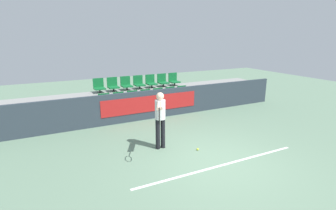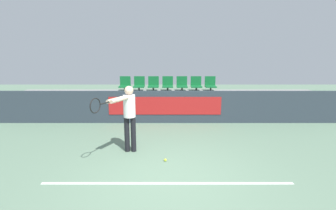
# 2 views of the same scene
# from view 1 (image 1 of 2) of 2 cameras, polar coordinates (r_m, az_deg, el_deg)

# --- Properties ---
(ground_plane) EXTENTS (30.00, 30.00, 0.00)m
(ground_plane) POSITION_cam_1_polar(r_m,az_deg,el_deg) (7.17, 10.50, -12.09)
(ground_plane) COLOR slate
(court_baseline) EXTENTS (4.90, 0.08, 0.01)m
(court_baseline) POSITION_cam_1_polar(r_m,az_deg,el_deg) (7.02, 11.57, -12.73)
(court_baseline) COLOR white
(court_baseline) RESTS_ON ground
(barrier_wall) EXTENTS (12.15, 0.14, 1.15)m
(barrier_wall) POSITION_cam_1_polar(r_m,az_deg,el_deg) (10.37, -3.36, 0.16)
(barrier_wall) COLOR #2D3842
(barrier_wall) RESTS_ON ground
(bleacher_tier_front) EXTENTS (11.75, 0.86, 0.47)m
(bleacher_tier_front) POSITION_cam_1_polar(r_m,az_deg,el_deg) (10.91, -4.39, -0.95)
(bleacher_tier_front) COLOR gray
(bleacher_tier_front) RESTS_ON ground
(bleacher_tier_middle) EXTENTS (11.75, 0.86, 0.94)m
(bleacher_tier_middle) POSITION_cam_1_polar(r_m,az_deg,el_deg) (11.63, -6.04, 1.21)
(bleacher_tier_middle) COLOR gray
(bleacher_tier_middle) RESTS_ON ground
(stadium_chair_0) EXTENTS (0.43, 0.43, 0.57)m
(stadium_chair_0) POSITION_cam_1_polar(r_m,az_deg,el_deg) (10.39, -13.57, 0.62)
(stadium_chair_0) COLOR #333333
(stadium_chair_0) RESTS_ON bleacher_tier_front
(stadium_chair_1) EXTENTS (0.43, 0.43, 0.57)m
(stadium_chair_1) POSITION_cam_1_polar(r_m,az_deg,el_deg) (10.53, -10.52, 0.98)
(stadium_chair_1) COLOR #333333
(stadium_chair_1) RESTS_ON bleacher_tier_front
(stadium_chair_2) EXTENTS (0.43, 0.43, 0.57)m
(stadium_chair_2) POSITION_cam_1_polar(r_m,az_deg,el_deg) (10.70, -7.55, 1.33)
(stadium_chair_2) COLOR #333333
(stadium_chair_2) RESTS_ON bleacher_tier_front
(stadium_chair_3) EXTENTS (0.43, 0.43, 0.57)m
(stadium_chair_3) POSITION_cam_1_polar(r_m,az_deg,el_deg) (10.90, -4.69, 1.66)
(stadium_chair_3) COLOR #333333
(stadium_chair_3) RESTS_ON bleacher_tier_front
(stadium_chair_4) EXTENTS (0.43, 0.43, 0.57)m
(stadium_chair_4) POSITION_cam_1_polar(r_m,az_deg,el_deg) (11.12, -1.93, 1.98)
(stadium_chair_4) COLOR #333333
(stadium_chair_4) RESTS_ON bleacher_tier_front
(stadium_chair_5) EXTENTS (0.43, 0.43, 0.57)m
(stadium_chair_5) POSITION_cam_1_polar(r_m,az_deg,el_deg) (11.37, 0.72, 2.28)
(stadium_chair_5) COLOR #333333
(stadium_chair_5) RESTS_ON bleacher_tier_front
(stadium_chair_6) EXTENTS (0.43, 0.43, 0.57)m
(stadium_chair_6) POSITION_cam_1_polar(r_m,az_deg,el_deg) (11.64, 3.25, 2.56)
(stadium_chair_6) COLOR #333333
(stadium_chair_6) RESTS_ON bleacher_tier_front
(stadium_chair_7) EXTENTS (0.43, 0.43, 0.57)m
(stadium_chair_7) POSITION_cam_1_polar(r_m,az_deg,el_deg) (11.11, -14.77, 3.95)
(stadium_chair_7) COLOR #333333
(stadium_chair_7) RESTS_ON bleacher_tier_middle
(stadium_chair_8) EXTENTS (0.43, 0.43, 0.57)m
(stadium_chair_8) POSITION_cam_1_polar(r_m,az_deg,el_deg) (11.24, -11.89, 4.25)
(stadium_chair_8) COLOR #333333
(stadium_chair_8) RESTS_ON bleacher_tier_middle
(stadium_chair_9) EXTENTS (0.43, 0.43, 0.57)m
(stadium_chair_9) POSITION_cam_1_polar(r_m,az_deg,el_deg) (11.40, -9.08, 4.54)
(stadium_chair_9) COLOR #333333
(stadium_chair_9) RESTS_ON bleacher_tier_middle
(stadium_chair_10) EXTENTS (0.43, 0.43, 0.57)m
(stadium_chair_10) POSITION_cam_1_polar(r_m,az_deg,el_deg) (11.58, -6.35, 4.80)
(stadium_chair_10) COLOR #333333
(stadium_chair_10) RESTS_ON bleacher_tier_middle
(stadium_chair_11) EXTENTS (0.43, 0.43, 0.57)m
(stadium_chair_11) POSITION_cam_1_polar(r_m,az_deg,el_deg) (11.79, -3.71, 5.05)
(stadium_chair_11) COLOR #333333
(stadium_chair_11) RESTS_ON bleacher_tier_middle
(stadium_chair_12) EXTENTS (0.43, 0.43, 0.57)m
(stadium_chair_12) POSITION_cam_1_polar(r_m,az_deg,el_deg) (12.03, -1.17, 5.27)
(stadium_chair_12) COLOR #333333
(stadium_chair_12) RESTS_ON bleacher_tier_middle
(stadium_chair_13) EXTENTS (0.43, 0.43, 0.57)m
(stadium_chair_13) POSITION_cam_1_polar(r_m,az_deg,el_deg) (12.29, 1.27, 5.48)
(stadium_chair_13) COLOR #333333
(stadium_chair_13) RESTS_ON bleacher_tier_middle
(tennis_player) EXTENTS (0.76, 1.39, 1.68)m
(tennis_player) POSITION_cam_1_polar(r_m,az_deg,el_deg) (7.41, -1.72, -2.25)
(tennis_player) COLOR black
(tennis_player) RESTS_ON ground
(tennis_ball) EXTENTS (0.07, 0.07, 0.07)m
(tennis_ball) POSITION_cam_1_polar(r_m,az_deg,el_deg) (7.74, 6.48, -9.55)
(tennis_ball) COLOR #CCDB33
(tennis_ball) RESTS_ON ground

